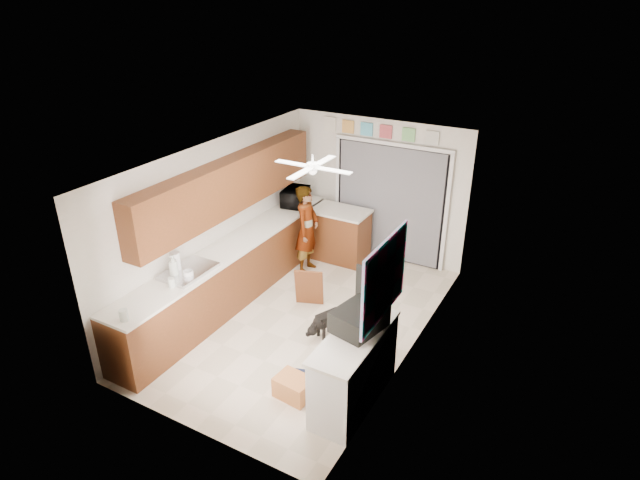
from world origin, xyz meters
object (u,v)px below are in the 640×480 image
at_px(cup, 188,274).
at_px(suitcase, 359,319).
at_px(soap_bottle, 173,266).
at_px(cardboard_box, 294,387).
at_px(navy_crate, 307,385).
at_px(dog, 328,323).
at_px(man, 307,230).
at_px(microwave, 295,197).
at_px(paper_towel_roll, 176,262).

distance_m(cup, suitcase, 2.51).
distance_m(soap_bottle, cardboard_box, 2.30).
relative_size(navy_crate, dog, 0.71).
relative_size(cup, man, 0.09).
bearing_deg(microwave, navy_crate, -156.26).
relative_size(microwave, cup, 3.98).
distance_m(suitcase, man, 3.17).
relative_size(soap_bottle, man, 0.21).
height_order(soap_bottle, paper_towel_roll, soap_bottle).
height_order(microwave, cardboard_box, microwave).
distance_m(soap_bottle, dog, 2.28).
xyz_separation_m(paper_towel_roll, dog, (1.91, 0.89, -0.88)).
height_order(cardboard_box, man, man).
bearing_deg(cardboard_box, cup, 168.64).
relative_size(paper_towel_roll, man, 0.19).
height_order(cup, paper_towel_roll, paper_towel_roll).
height_order(cup, dog, cup).
bearing_deg(soap_bottle, paper_towel_roll, 121.38).
height_order(microwave, paper_towel_roll, microwave).
bearing_deg(cup, soap_bottle, -159.58).
bearing_deg(man, dog, -148.32).
xyz_separation_m(microwave, suitcase, (2.62, -2.88, -0.02)).
xyz_separation_m(paper_towel_roll, man, (0.68, 2.39, -0.31)).
height_order(microwave, suitcase, microwave).
relative_size(soap_bottle, cup, 2.38).
bearing_deg(dog, soap_bottle, -127.06).
bearing_deg(cup, paper_towel_roll, 169.48).
relative_size(soap_bottle, dog, 0.65).
height_order(navy_crate, dog, dog).
relative_size(microwave, suitcase, 0.92).
bearing_deg(man, soap_bottle, 158.80).
bearing_deg(cardboard_box, paper_towel_roll, 168.75).
height_order(cup, man, man).
bearing_deg(paper_towel_roll, suitcase, 0.42).
height_order(paper_towel_roll, dog, paper_towel_roll).
xyz_separation_m(soap_bottle, suitcase, (2.70, 0.14, -0.04)).
bearing_deg(microwave, paper_towel_roll, 167.41).
xyz_separation_m(microwave, man, (0.53, -0.51, -0.32)).
relative_size(microwave, cardboard_box, 1.30).
bearing_deg(microwave, cup, 172.46).
height_order(cardboard_box, navy_crate, cardboard_box).
bearing_deg(man, navy_crate, -157.21).
xyz_separation_m(cup, suitcase, (2.51, 0.07, 0.07)).
relative_size(cup, paper_towel_roll, 0.48).
distance_m(cup, man, 2.48).
relative_size(cardboard_box, navy_crate, 1.18).
height_order(suitcase, navy_crate, suitcase).
xyz_separation_m(cup, dog, (1.65, 0.94, -0.79)).
relative_size(paper_towel_roll, dog, 0.57).
bearing_deg(suitcase, paper_towel_roll, -167.24).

